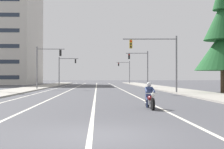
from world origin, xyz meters
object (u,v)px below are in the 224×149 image
Objects in this scene: traffic_signal_mid_right at (142,64)px; traffic_signal_far_right at (126,69)px; traffic_signal_near_right at (161,55)px; motorcycle_with_rider at (150,98)px; traffic_signal_mid_left at (65,67)px; traffic_signal_near_left at (45,61)px; conifer_tree_right_verge_near at (223,37)px.

traffic_signal_mid_right and traffic_signal_far_right have the same top height.
traffic_signal_near_right is at bearing -91.05° from traffic_signal_far_right.
traffic_signal_mid_left reaches higher than motorcycle_with_rider.
traffic_signal_near_left and traffic_signal_mid_left have the same top height.
motorcycle_with_rider is at bearing -70.50° from traffic_signal_near_left.
traffic_signal_far_right is 0.46× the size of conifer_tree_right_verge_near.
traffic_signal_near_right is 20.08m from traffic_signal_mid_right.
traffic_signal_mid_left is at bearing -131.14° from traffic_signal_far_right.
traffic_signal_near_right is at bearing -41.63° from traffic_signal_near_left.
traffic_signal_near_right is 1.00× the size of traffic_signal_mid_left.
traffic_signal_near_left and traffic_signal_far_right have the same top height.
traffic_signal_near_right reaches higher than motorcycle_with_rider.
traffic_signal_near_left is at bearing -154.27° from traffic_signal_mid_right.
conifer_tree_right_verge_near is (6.77, -0.15, 1.98)m from traffic_signal_near_right.
conifer_tree_right_verge_near is (5.79, -53.27, 2.12)m from traffic_signal_far_right.
traffic_signal_near_left reaches higher than motorcycle_with_rider.
conifer_tree_right_verge_near is (21.16, -12.94, 2.09)m from traffic_signal_near_left.
traffic_signal_far_right reaches higher than motorcycle_with_rider.
traffic_signal_mid_left is at bearing 132.31° from traffic_signal_mid_right.
motorcycle_with_rider is 53.96m from traffic_signal_mid_left.
traffic_signal_near_right is at bearing -92.00° from traffic_signal_mid_right.
traffic_signal_far_right is at bearing 89.52° from traffic_signal_mid_right.
traffic_signal_far_right is (4.89, 69.94, 3.43)m from motorcycle_with_rider.
traffic_signal_mid_right is 21.69m from traffic_signal_mid_left.
traffic_signal_near_left is at bearing 138.37° from traffic_signal_near_right.
motorcycle_with_rider is 37.32m from traffic_signal_mid_right.
traffic_signal_near_left is 0.46× the size of conifer_tree_right_verge_near.
traffic_signal_near_left is 16.75m from traffic_signal_mid_right.
traffic_signal_near_right is 1.00× the size of traffic_signal_far_right.
traffic_signal_near_left is at bearing -110.86° from traffic_signal_far_right.
traffic_signal_near_right and traffic_signal_mid_right have the same top height.
conifer_tree_right_verge_near is at bearing -31.44° from traffic_signal_near_left.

